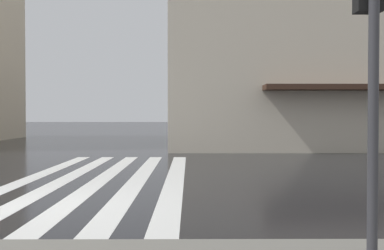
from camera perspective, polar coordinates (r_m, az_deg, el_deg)
name	(u,v)px	position (r m, az deg, el deg)	size (l,w,h in m)	color
ground_plane	(33,206)	(9.73, -18.67, -9.29)	(220.00, 220.00, 0.00)	black
zebra_crossing	(103,178)	(13.41, -10.68, -6.34)	(13.00, 4.50, 0.01)	silver
traffic_signal_post	(370,27)	(5.93, 20.74, 11.07)	(0.44, 0.30, 3.66)	#333338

